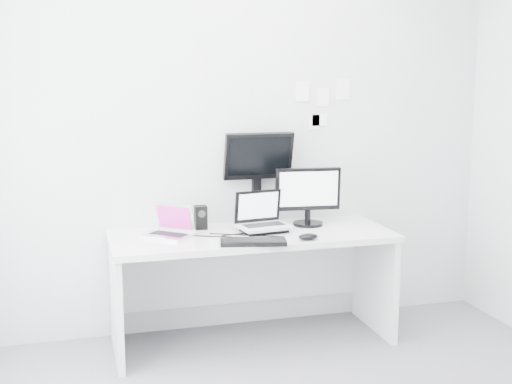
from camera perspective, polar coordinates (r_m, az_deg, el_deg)
back_wall at (r=4.59m, az=-1.49°, el=5.06°), size 3.60×0.00×3.60m
desk at (r=4.45m, az=-0.32°, el=-8.06°), size 1.80×0.70×0.73m
macbook at (r=4.25m, az=-7.47°, el=-2.40°), size 0.35×0.35×0.21m
speaker at (r=4.47m, az=-4.67°, el=-2.14°), size 0.09×0.09×0.15m
dell_laptop at (r=4.35m, az=0.73°, el=-1.67°), size 0.36×0.30×0.27m
rear_monitor at (r=4.59m, az=0.14°, el=1.30°), size 0.48×0.18×0.64m
samsung_monitor at (r=4.55m, az=4.41°, el=-0.32°), size 0.46×0.24×0.40m
keyboard at (r=4.06m, az=-0.23°, el=-4.24°), size 0.41×0.22×0.03m
mouse at (r=4.18m, az=4.41°, el=-3.76°), size 0.13×0.09×0.04m
wall_note_0 at (r=4.70m, az=3.90°, el=8.45°), size 0.10×0.00×0.14m
wall_note_1 at (r=4.75m, az=5.62°, el=7.96°), size 0.09×0.00×0.13m
wall_note_2 at (r=4.80m, az=7.32°, el=8.54°), size 0.10×0.00×0.14m
wall_note_3 at (r=4.75m, az=5.36°, el=6.03°), size 0.11×0.00×0.08m
wall_note_4 at (r=4.74m, az=4.89°, el=5.87°), size 0.08×0.00×0.11m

